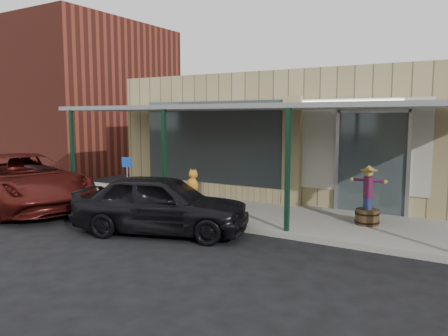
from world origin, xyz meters
The scene contains 10 objects.
ground centered at (0.00, 0.00, 0.00)m, with size 120.00×120.00×0.00m, color black.
sidewalk centered at (0.00, 3.60, 0.07)m, with size 40.00×3.20×0.15m, color gray.
storefront centered at (0.00, 8.16, 2.09)m, with size 12.00×6.25×4.20m.
awning centered at (0.00, 3.56, 3.01)m, with size 12.00×3.00×3.04m.
block_buildings_near centered at (2.01, 9.20, 3.77)m, with size 61.00×8.00×8.00m.
barrel_scarecrow centered at (3.25, 3.75, 0.65)m, with size 0.90×0.66×1.48m.
barrel_pumpkin centered at (-3.94, 3.59, 0.41)m, with size 0.74×0.74×0.73m.
handicap_sign centered at (-3.42, 2.40, 1.09)m, with size 0.28×0.14×1.46m.
parked_sedan centered at (-0.92, 0.92, 0.72)m, with size 4.54×2.91×1.49m.
car_maroon centered at (-6.50, 1.03, 0.83)m, with size 2.74×5.95×1.65m, color #4D120F.
Camera 1 is at (5.70, -7.08, 2.79)m, focal length 35.00 mm.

